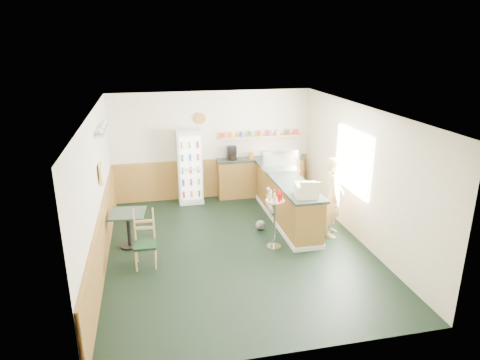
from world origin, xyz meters
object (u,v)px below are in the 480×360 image
object	(u,v)px
cafe_chair	(145,236)
cafe_table	(128,223)
drinks_fridge	(190,167)
condiment_stand	(275,211)
cash_register	(306,190)
shopkeeper	(334,197)
display_case	(280,161)

from	to	relation	value
cafe_chair	cafe_table	bearing A→B (deg)	114.20
drinks_fridge	cafe_chair	distance (m)	3.19
drinks_fridge	cafe_chair	xyz separation A→B (m)	(-1.12, -2.96, -0.36)
condiment_stand	cafe_chair	bearing A→B (deg)	-176.86
drinks_fridge	cafe_table	xyz separation A→B (m)	(-1.44, -2.21, -0.40)
cash_register	shopkeeper	xyz separation A→B (m)	(0.70, 0.26, -0.29)
drinks_fridge	cash_register	size ratio (longest dim) A/B	4.13
display_case	condiment_stand	bearing A→B (deg)	-110.21
cash_register	cafe_chair	distance (m)	3.15
drinks_fridge	cafe_table	size ratio (longest dim) A/B	2.49
shopkeeper	condiment_stand	xyz separation A→B (m)	(-1.33, -0.28, -0.08)
cafe_table	cafe_chair	world-z (taller)	cafe_chair
drinks_fridge	cafe_table	bearing A→B (deg)	-123.06
cafe_chair	cash_register	bearing A→B (deg)	4.55
display_case	cash_register	world-z (taller)	display_case
drinks_fridge	cafe_chair	world-z (taller)	drinks_fridge
display_case	cash_register	bearing A→B (deg)	-90.00
shopkeeper	cafe_chair	distance (m)	3.82
display_case	condiment_stand	world-z (taller)	display_case
cafe_chair	display_case	bearing A→B (deg)	32.43
display_case	condiment_stand	distance (m)	1.88
drinks_fridge	cash_register	world-z (taller)	drinks_fridge
drinks_fridge	shopkeeper	xyz separation A→B (m)	(2.66, -2.54, -0.07)
display_case	shopkeeper	distance (m)	1.63
shopkeeper	condiment_stand	size ratio (longest dim) A/B	1.45
cash_register	cafe_chair	size ratio (longest dim) A/B	0.42
condiment_stand	shopkeeper	bearing A→B (deg)	11.93
cash_register	drinks_fridge	bearing A→B (deg)	135.84
cash_register	condiment_stand	size ratio (longest dim) A/B	0.38
drinks_fridge	cash_register	distance (m)	3.43
cash_register	cafe_chair	xyz separation A→B (m)	(-3.09, -0.16, -0.58)
display_case	cafe_chair	size ratio (longest dim) A/B	0.77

